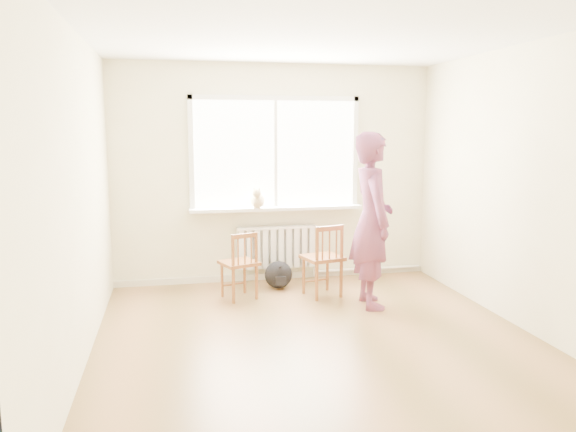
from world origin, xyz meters
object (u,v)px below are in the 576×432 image
person (372,220)px  cat (257,199)px  backpack (278,275)px  chair_right (324,260)px  chair_left (241,265)px

person → cat: size_ratio=4.69×
person → backpack: person is taller
person → chair_right: bearing=48.5°
backpack → person: bearing=-44.8°
cat → chair_left: bearing=-104.1°
backpack → chair_right: bearing=-44.5°
chair_left → cat: 0.93m
chair_left → backpack: bearing=-165.7°
chair_right → person: 0.77m
person → backpack: bearing=48.8°
chair_left → person: (1.35, -0.51, 0.55)m
chair_right → chair_left: bearing=-20.0°
chair_left → backpack: chair_left is taller
cat → backpack: size_ratio=1.20×
chair_left → cat: (0.28, 0.58, 0.67)m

